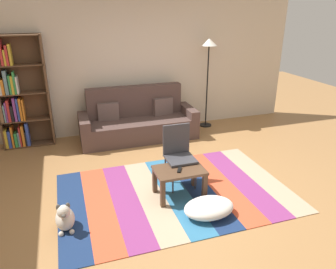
{
  "coord_description": "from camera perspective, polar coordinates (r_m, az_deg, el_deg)",
  "views": [
    {
      "loc": [
        -1.46,
        -3.85,
        2.47
      ],
      "look_at": [
        -0.04,
        0.44,
        0.65
      ],
      "focal_mm": 34.34,
      "sensor_mm": 36.0,
      "label": 1
    }
  ],
  "objects": [
    {
      "name": "ground_plane",
      "position": [
        4.8,
        2.12,
        -9.04
      ],
      "size": [
        14.0,
        14.0,
        0.0
      ],
      "primitive_type": "plane",
      "color": "#9E7042"
    },
    {
      "name": "pouf",
      "position": [
        4.15,
        7.28,
        -12.78
      ],
      "size": [
        0.65,
        0.45,
        0.22
      ],
      "primitive_type": "ellipsoid",
      "color": "white",
      "rests_on": "rug"
    },
    {
      "name": "standing_lamp",
      "position": [
        6.79,
        7.23,
        13.98
      ],
      "size": [
        0.32,
        0.32,
        1.86
      ],
      "color": "black",
      "rests_on": "ground_plane"
    },
    {
      "name": "folding_chair",
      "position": [
        4.62,
        1.84,
        -2.83
      ],
      "size": [
        0.4,
        0.4,
        0.9
      ],
      "rotation": [
        0.0,
        0.0,
        -0.98
      ],
      "color": "#38383D",
      "rests_on": "ground_plane"
    },
    {
      "name": "couch",
      "position": [
        6.38,
        -5.36,
        2.31
      ],
      "size": [
        2.26,
        0.8,
        1.0
      ],
      "color": "#4C3833",
      "rests_on": "ground_plane"
    },
    {
      "name": "back_wall",
      "position": [
        6.66,
        -5.51,
        12.15
      ],
      "size": [
        6.8,
        0.1,
        2.7
      ],
      "primitive_type": "cube",
      "color": "beige",
      "rests_on": "ground_plane"
    },
    {
      "name": "coffee_table",
      "position": [
        4.4,
        2.04,
        -7.12
      ],
      "size": [
        0.67,
        0.45,
        0.41
      ],
      "color": "#513826",
      "rests_on": "rug"
    },
    {
      "name": "tv_remote",
      "position": [
        4.32,
        2.04,
        -6.27
      ],
      "size": [
        0.11,
        0.15,
        0.02
      ],
      "primitive_type": "cube",
      "rotation": [
        0.0,
        0.0,
        -0.49
      ],
      "color": "black",
      "rests_on": "coffee_table"
    },
    {
      "name": "bookshelf",
      "position": [
        6.39,
        -25.38,
        6.08
      ],
      "size": [
        0.9,
        0.28,
        2.03
      ],
      "color": "brown",
      "rests_on": "ground_plane"
    },
    {
      "name": "dog",
      "position": [
        4.07,
        -17.83,
        -13.9
      ],
      "size": [
        0.22,
        0.35,
        0.4
      ],
      "color": "beige",
      "rests_on": "ground_plane"
    },
    {
      "name": "rug",
      "position": [
        4.63,
        1.27,
        -10.22
      ],
      "size": [
        3.19,
        2.08,
        0.01
      ],
      "color": "navy",
      "rests_on": "ground_plane"
    }
  ]
}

